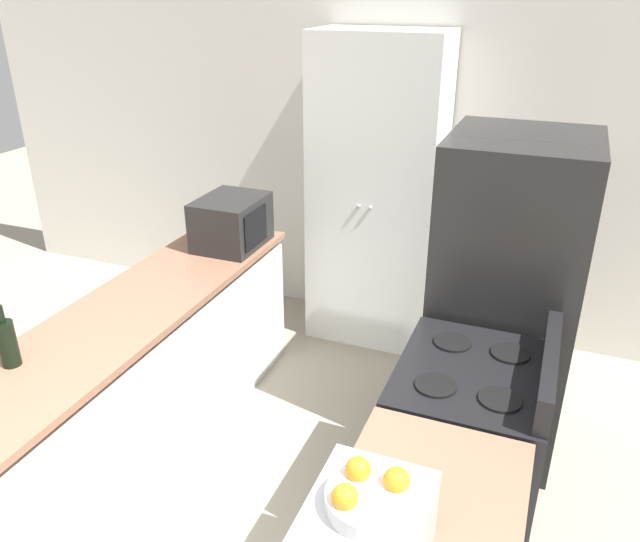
# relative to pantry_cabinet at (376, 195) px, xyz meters

# --- Properties ---
(wall_back) EXTENTS (7.00, 0.06, 2.60)m
(wall_back) POSITION_rel_pantry_cabinet_xyz_m (0.08, 0.31, 0.23)
(wall_back) COLOR silver
(wall_back) RESTS_ON ground_plane
(counter_left) EXTENTS (0.60, 2.52, 0.91)m
(counter_left) POSITION_rel_pantry_cabinet_xyz_m (-0.77, -1.75, -0.63)
(counter_left) COLOR silver
(counter_left) RESTS_ON ground_plane
(pantry_cabinet) EXTENTS (0.87, 0.54, 2.15)m
(pantry_cabinet) POSITION_rel_pantry_cabinet_xyz_m (0.00, 0.00, 0.00)
(pantry_cabinet) COLOR white
(pantry_cabinet) RESTS_ON ground_plane
(stove) EXTENTS (0.66, 0.75, 1.07)m
(stove) POSITION_rel_pantry_cabinet_xyz_m (0.95, -1.66, -0.61)
(stove) COLOR black
(stove) RESTS_ON ground_plane
(refrigerator) EXTENTS (0.74, 0.77, 1.75)m
(refrigerator) POSITION_rel_pantry_cabinet_xyz_m (0.98, -0.86, -0.20)
(refrigerator) COLOR black
(refrigerator) RESTS_ON ground_plane
(microwave) EXTENTS (0.37, 0.45, 0.31)m
(microwave) POSITION_rel_pantry_cabinet_xyz_m (-0.68, -0.81, -0.01)
(microwave) COLOR black
(microwave) RESTS_ON counter_left
(wine_bottle) EXTENTS (0.08, 0.08, 0.29)m
(wine_bottle) POSITION_rel_pantry_cabinet_xyz_m (-0.91, -2.35, -0.05)
(wine_bottle) COLOR black
(wine_bottle) RESTS_ON counter_left
(toaster_oven) EXTENTS (0.33, 0.40, 0.23)m
(toaster_oven) POSITION_rel_pantry_cabinet_xyz_m (0.81, -2.77, -0.05)
(toaster_oven) COLOR #B2B2B7
(toaster_oven) RESTS_ON counter_right
(fruit_bowl) EXTENTS (0.24, 0.24, 0.10)m
(fruit_bowl) POSITION_rel_pantry_cabinet_xyz_m (0.82, -2.77, 0.11)
(fruit_bowl) COLOR silver
(fruit_bowl) RESTS_ON toaster_oven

